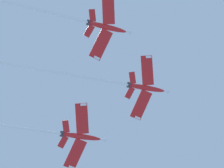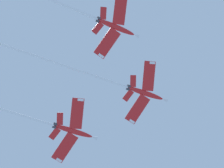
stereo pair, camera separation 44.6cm
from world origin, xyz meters
name	(u,v)px [view 1 (the left image)]	position (x,y,z in m)	size (l,w,h in m)	color
jet_lead	(112,82)	(12.49, -13.62, 118.77)	(41.00, 48.50, 17.86)	red
jet_left_wing	(51,132)	(-10.09, -14.59, 114.77)	(36.87, 44.06, 16.15)	red
jet_right_wing	(67,17)	(15.24, -35.99, 114.38)	(39.49, 49.11, 17.97)	red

